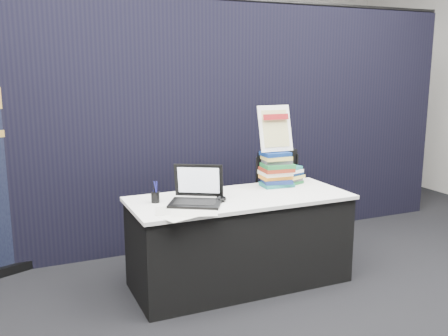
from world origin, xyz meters
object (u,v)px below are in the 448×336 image
Objects in this scene: book_stack_tall at (276,169)px; laptop at (193,195)px; display_table at (240,240)px; book_stack_short at (291,175)px; info_sign at (275,129)px; stacking_chair at (286,202)px.

laptop is at bearing -164.99° from book_stack_tall.
display_table is 0.79m from book_stack_short.
stacking_chair is (0.18, 0.09, -0.69)m from info_sign.
display_table is 0.72m from stacking_chair.
stacking_chair is at bearing 48.86° from laptop.
book_stack_tall is at bearing -170.32° from book_stack_short.
laptop is 2.14× the size of book_stack_short.
laptop is 1.00m from info_sign.
stacking_chair is at bearing 26.25° from display_table.
display_table is at bearing -156.59° from book_stack_tall.
display_table is at bearing 36.07° from laptop.
laptop is 1.16× the size of info_sign.
laptop is at bearing -165.88° from book_stack_short.
laptop is (-0.42, -0.04, 0.44)m from display_table.
book_stack_tall reaches higher than display_table.
laptop reaches higher than stacking_chair.
stacking_chair reaches higher than book_stack_short.
info_sign is (0.86, 0.26, 0.44)m from laptop.
book_stack_tall is 0.19m from book_stack_short.
info_sign is at bearing 90.00° from book_stack_tall.
info_sign is at bearing 26.69° from display_table.
book_stack_short is (0.61, 0.22, 0.45)m from display_table.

